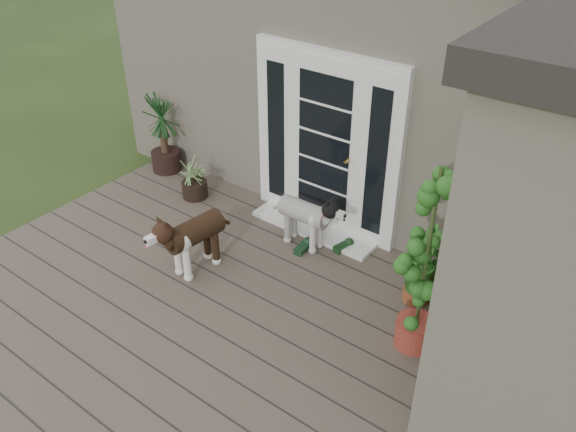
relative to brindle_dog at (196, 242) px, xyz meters
The scene contains 14 objects.
deck 1.09m from the brindle_dog, 38.20° to the right, with size 6.20×4.60×0.12m, color #6B5B4C.
house_main 3.86m from the brindle_dog, 77.68° to the left, with size 7.40×4.00×3.10m, color #665E54.
door_unit 1.83m from the brindle_dog, 69.42° to the left, with size 1.90×0.14×2.15m, color white.
door_step 1.54m from the brindle_dog, 66.73° to the left, with size 1.60×0.40×0.05m, color white.
brindle_dog is the anchor object (origin of this frame).
white_dog 1.26m from the brindle_dog, 58.15° to the left, with size 0.33×0.78×0.65m, color silver, non-canonical shape.
spider_plant 1.55m from the brindle_dog, 135.63° to the left, with size 0.55×0.55×0.59m, color #99AE6B, non-canonical shape.
yucca 2.40m from the brindle_dog, 144.79° to the left, with size 0.77×0.77×1.12m, color black, non-canonical shape.
herb_a 2.57m from the brindle_dog, 27.60° to the left, with size 0.39×0.39×0.50m, color #175319.
herb_b 2.35m from the brindle_dog, 24.27° to the left, with size 0.44×0.44×0.65m, color #22601B.
herb_c 2.95m from the brindle_dog, 26.96° to the left, with size 0.34×0.34×0.52m, color #1E641C.
sapling 2.52m from the brindle_dog, ahead, with size 0.57×0.57×1.95m, color #26601B, non-canonical shape.
clog_left 1.26m from the brindle_dog, 53.10° to the left, with size 0.15×0.31×0.09m, color #13311A, non-canonical shape.
clog_right 1.70m from the brindle_dog, 49.23° to the left, with size 0.14×0.29×0.09m, color #143416, non-canonical shape.
Camera 1 is at (3.04, -2.43, 4.12)m, focal length 36.38 mm.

